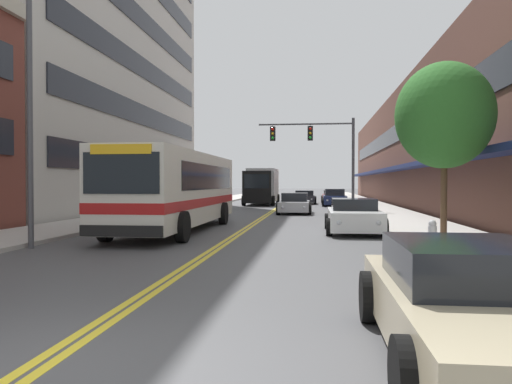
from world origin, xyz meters
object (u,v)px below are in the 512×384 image
(car_dark_grey_parked_left_near, at_px, (212,201))
(car_white_parked_right_far, at_px, (354,216))
(box_truck, at_px, (262,186))
(street_tree_right_mid, at_px, (444,116))
(traffic_signal_mast, at_px, (319,145))
(car_navy_parked_right_mid, at_px, (334,198))
(car_silver_moving_lead, at_px, (295,204))
(city_bus, at_px, (178,187))
(car_beige_parked_right_foreground, at_px, (469,306))
(car_red_parked_right_end, at_px, (332,197))
(fire_hydrant, at_px, (432,234))
(street_lamp_left_near, at_px, (40,57))
(car_charcoal_moving_second, at_px, (305,198))

(car_dark_grey_parked_left_near, relative_size, car_white_parked_right_far, 0.91)
(box_truck, bearing_deg, street_tree_right_mid, -72.33)
(box_truck, distance_m, traffic_signal_mast, 12.17)
(car_navy_parked_right_mid, relative_size, car_silver_moving_lead, 1.09)
(car_dark_grey_parked_left_near, relative_size, car_silver_moving_lead, 0.96)
(car_white_parked_right_far, xyz_separation_m, traffic_signal_mast, (-1.22, 13.04, 3.69))
(city_bus, xyz_separation_m, car_navy_parked_right_mid, (6.95, 21.99, -1.08))
(car_beige_parked_right_foreground, bearing_deg, car_dark_grey_parked_left_near, 106.98)
(car_red_parked_right_end, bearing_deg, street_tree_right_mid, -85.69)
(fire_hydrant, bearing_deg, car_navy_parked_right_mid, 93.31)
(car_silver_moving_lead, height_order, street_lamp_left_near, street_lamp_left_near)
(city_bus, height_order, traffic_signal_mast, traffic_signal_mast)
(city_bus, relative_size, car_beige_parked_right_foreground, 2.41)
(box_truck, xyz_separation_m, street_lamp_left_near, (-3.14, -29.66, 3.85))
(car_dark_grey_parked_left_near, bearing_deg, car_white_parked_right_far, -60.21)
(car_navy_parked_right_mid, distance_m, street_lamp_left_near, 29.69)
(car_white_parked_right_far, height_order, box_truck, box_truck)
(car_white_parked_right_far, bearing_deg, traffic_signal_mast, 95.33)
(car_white_parked_right_far, height_order, traffic_signal_mast, traffic_signal_mast)
(box_truck, bearing_deg, car_silver_moving_lead, -74.76)
(car_beige_parked_right_foreground, xyz_separation_m, car_charcoal_moving_second, (-2.60, 39.36, -0.03))
(car_white_parked_right_far, relative_size, car_red_parked_right_end, 0.97)
(car_red_parked_right_end, bearing_deg, car_charcoal_moving_second, -125.76)
(car_beige_parked_right_foreground, xyz_separation_m, car_navy_parked_right_mid, (-0.08, 35.74, 0.04))
(car_charcoal_moving_second, bearing_deg, car_red_parked_right_end, 54.24)
(car_dark_grey_parked_left_near, xyz_separation_m, car_red_parked_right_end, (8.72, 14.00, -0.08))
(car_dark_grey_parked_left_near, bearing_deg, car_beige_parked_right_foreground, -73.02)
(box_truck, relative_size, street_lamp_left_near, 0.81)
(car_white_parked_right_far, bearing_deg, street_tree_right_mid, -51.50)
(car_beige_parked_right_foreground, distance_m, street_lamp_left_near, 13.27)
(street_lamp_left_near, bearing_deg, car_white_parked_right_far, 32.09)
(street_lamp_left_near, relative_size, fire_hydrant, 12.27)
(street_lamp_left_near, bearing_deg, street_tree_right_mid, 12.61)
(car_charcoal_moving_second, distance_m, street_lamp_left_near, 32.49)
(street_lamp_left_near, bearing_deg, city_bus, 67.64)
(city_bus, bearing_deg, street_tree_right_mid, -18.60)
(car_navy_parked_right_mid, height_order, street_lamp_left_near, street_lamp_left_near)
(traffic_signal_mast, xyz_separation_m, street_tree_right_mid, (3.73, -16.21, -0.33))
(car_white_parked_right_far, bearing_deg, street_lamp_left_near, -147.91)
(car_navy_parked_right_mid, height_order, car_charcoal_moving_second, car_navy_parked_right_mid)
(car_navy_parked_right_mid, bearing_deg, fire_hydrant, -86.69)
(city_bus, distance_m, car_charcoal_moving_second, 26.01)
(car_navy_parked_right_mid, xyz_separation_m, street_tree_right_mid, (2.43, -25.14, 3.34))
(car_dark_grey_parked_left_near, distance_m, street_lamp_left_near, 21.44)
(car_beige_parked_right_foreground, xyz_separation_m, fire_hydrant, (1.50, 8.37, -0.08))
(city_bus, relative_size, car_silver_moving_lead, 2.64)
(car_dark_grey_parked_left_near, height_order, fire_hydrant, car_dark_grey_parked_left_near)
(car_white_parked_right_far, xyz_separation_m, car_red_parked_right_end, (0.08, 29.08, -0.04))
(car_silver_moving_lead, xyz_separation_m, street_tree_right_mid, (5.24, -14.67, 3.38))
(car_white_parked_right_far, distance_m, traffic_signal_mast, 13.61)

